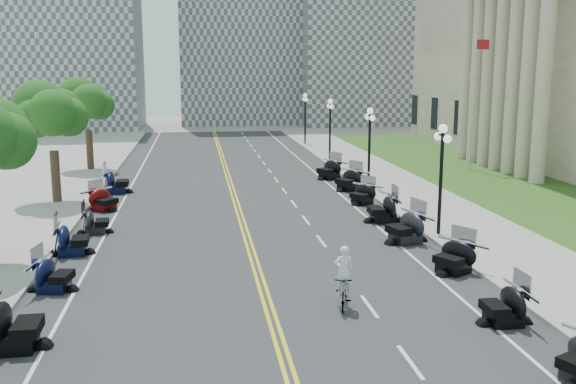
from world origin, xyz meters
name	(u,v)px	position (x,y,z in m)	size (l,w,h in m)	color
ground	(258,272)	(0.00, 0.00, 0.00)	(160.00, 160.00, 0.00)	gray
road	(240,214)	(0.00, 10.00, 0.00)	(16.00, 90.00, 0.01)	#333335
centerline_yellow_a	(237,213)	(-0.12, 10.00, 0.01)	(0.12, 90.00, 0.00)	yellow
centerline_yellow_b	(242,213)	(0.12, 10.00, 0.01)	(0.12, 90.00, 0.00)	yellow
edge_line_north	(358,210)	(6.40, 10.00, 0.01)	(0.12, 90.00, 0.00)	white
edge_line_south	(115,217)	(-6.40, 10.00, 0.01)	(0.12, 90.00, 0.00)	white
lane_dash_4	(410,362)	(3.20, -8.00, 0.01)	(0.12, 2.00, 0.00)	white
lane_dash_5	(369,306)	(3.20, -4.00, 0.01)	(0.12, 2.00, 0.00)	white
lane_dash_6	(341,268)	(3.20, 0.00, 0.01)	(0.12, 2.00, 0.00)	white
lane_dash_7	(321,241)	(3.20, 4.00, 0.01)	(0.12, 2.00, 0.00)	white
lane_dash_8	(306,220)	(3.20, 8.00, 0.01)	(0.12, 2.00, 0.00)	white
lane_dash_9	(294,204)	(3.20, 12.00, 0.01)	(0.12, 2.00, 0.00)	white
lane_dash_10	(284,191)	(3.20, 16.00, 0.01)	(0.12, 2.00, 0.00)	white
lane_dash_11	(276,180)	(3.20, 20.00, 0.01)	(0.12, 2.00, 0.00)	white
lane_dash_12	(270,171)	(3.20, 24.00, 0.01)	(0.12, 2.00, 0.00)	white
lane_dash_13	(264,163)	(3.20, 28.00, 0.01)	(0.12, 2.00, 0.00)	white
lane_dash_14	(259,156)	(3.20, 32.00, 0.01)	(0.12, 2.00, 0.00)	white
lane_dash_15	(255,151)	(3.20, 36.00, 0.01)	(0.12, 2.00, 0.00)	white
lane_dash_16	(251,146)	(3.20, 40.00, 0.01)	(0.12, 2.00, 0.00)	white
lane_dash_17	(248,141)	(3.20, 44.00, 0.01)	(0.12, 2.00, 0.00)	white
lane_dash_18	(245,137)	(3.20, 48.00, 0.01)	(0.12, 2.00, 0.00)	white
lane_dash_19	(242,134)	(3.20, 52.00, 0.01)	(0.12, 2.00, 0.00)	white
sidewalk_north	(431,206)	(10.50, 10.00, 0.07)	(5.00, 90.00, 0.15)	#9E9991
sidewalk_south	(31,219)	(-10.50, 10.00, 0.07)	(5.00, 90.00, 0.15)	#9E9991
lawn	(487,179)	(17.50, 18.00, 0.05)	(9.00, 60.00, 0.10)	#356023
distant_block_a	(64,23)	(-18.00, 62.00, 13.00)	(18.00, 14.00, 26.00)	gray
distant_block_b	(238,13)	(4.00, 68.00, 15.00)	(16.00, 12.00, 30.00)	gray
distant_block_c	(371,43)	(22.00, 65.00, 11.00)	(20.00, 14.00, 22.00)	gray
street_lamp_2	(441,180)	(8.60, 4.00, 2.60)	(0.50, 1.20, 4.90)	black
street_lamp_3	(369,148)	(8.60, 16.00, 2.60)	(0.50, 1.20, 4.90)	black
street_lamp_4	(330,130)	(8.60, 28.00, 2.60)	(0.50, 1.20, 4.90)	black
street_lamp_5	(305,119)	(8.60, 40.00, 2.60)	(0.50, 1.20, 4.90)	black
flagpole	(473,103)	(18.00, 22.00, 5.00)	(1.10, 0.20, 10.00)	silver
tree_3	(52,119)	(-10.00, 14.00, 4.75)	(4.80, 4.80, 9.20)	#235619
tree_4	(87,107)	(-10.00, 26.00, 4.75)	(4.80, 4.80, 9.20)	#235619
motorcycle_n_4	(504,303)	(6.77, -5.95, 0.65)	(1.84, 1.84, 1.29)	black
motorcycle_n_5	(454,255)	(7.21, -1.09, 0.68)	(1.94, 1.94, 1.36)	black
motorcycle_n_6	(406,226)	(6.78, 3.20, 0.77)	(2.20, 2.20, 1.54)	black
motorcycle_n_7	(383,208)	(6.89, 7.06, 0.75)	(2.13, 2.13, 1.49)	black
motorcycle_n_8	(362,193)	(7.00, 11.41, 0.64)	(1.82, 1.82, 1.27)	black
motorcycle_n_9	(349,179)	(7.20, 15.53, 0.74)	(2.11, 2.11, 1.48)	black
motorcycle_n_10	(329,168)	(6.85, 19.84, 0.74)	(2.12, 2.12, 1.49)	black
motorcycle_s_4	(13,323)	(-7.16, -5.74, 0.77)	(2.19, 2.19, 1.53)	black
motorcycle_s_5	(53,273)	(-7.09, -1.05, 0.64)	(1.84, 1.84, 1.29)	black
motorcycle_s_6	(72,238)	(-7.29, 3.40, 0.71)	(2.04, 2.04, 1.42)	black
motorcycle_s_7	(95,220)	(-6.85, 6.83, 0.63)	(1.79, 1.79, 1.25)	black
motorcycle_s_8	(103,199)	(-7.14, 11.72, 0.67)	(1.91, 1.91, 1.34)	#590A0C
motorcycle_s_9	(116,181)	(-7.06, 16.69, 0.78)	(2.23, 2.23, 1.56)	black
bicycle	(343,291)	(2.35, -3.95, 0.56)	(0.52, 1.85, 1.11)	#A51414
cyclist_rider	(344,248)	(2.35, -3.95, 1.96)	(0.62, 0.40, 1.69)	white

